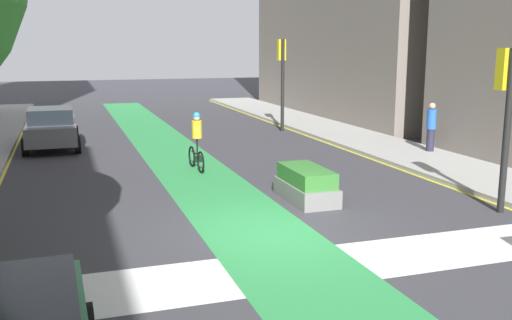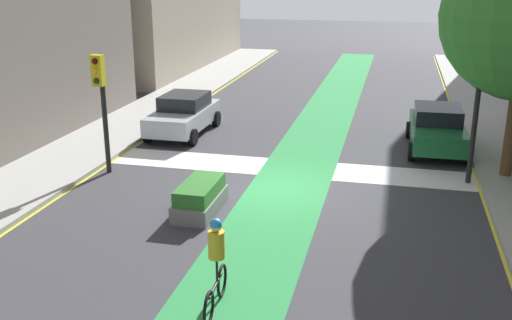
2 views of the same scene
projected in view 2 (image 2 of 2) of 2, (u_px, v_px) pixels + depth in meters
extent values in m
plane|color=#38383D|center=(276.00, 189.00, 17.84)|extent=(120.00, 120.00, 0.00)
cube|color=#2D8C47|center=(287.00, 189.00, 17.76)|extent=(2.40, 60.00, 0.01)
cube|color=silver|center=(288.00, 168.00, 19.69)|extent=(12.00, 1.80, 0.01)
cube|color=yellow|center=(487.00, 206.00, 16.52)|extent=(0.16, 60.00, 0.01)
cube|color=#9E9E99|center=(52.00, 168.00, 19.47)|extent=(3.00, 60.00, 0.15)
cube|color=yellow|center=(94.00, 173.00, 19.16)|extent=(0.16, 60.00, 0.01)
cylinder|color=black|center=(105.00, 115.00, 18.71)|extent=(0.16, 0.16, 3.82)
cube|color=gold|center=(98.00, 70.00, 18.08)|extent=(0.35, 0.28, 0.95)
sphere|color=#3F0A0A|center=(95.00, 61.00, 17.86)|extent=(0.20, 0.20, 0.20)
sphere|color=yellow|center=(96.00, 71.00, 17.95)|extent=(0.20, 0.20, 0.20)
sphere|color=#0C3814|center=(97.00, 81.00, 18.04)|extent=(0.20, 0.20, 0.20)
cylinder|color=black|center=(476.00, 111.00, 17.64)|extent=(0.16, 0.16, 4.55)
cube|color=gold|center=(484.00, 51.00, 16.90)|extent=(0.35, 0.28, 0.95)
sphere|color=#3F0A0A|center=(486.00, 41.00, 16.68)|extent=(0.20, 0.20, 0.20)
sphere|color=yellow|center=(485.00, 52.00, 16.78)|extent=(0.20, 0.20, 0.20)
sphere|color=#0C3814|center=(484.00, 62.00, 16.87)|extent=(0.20, 0.20, 0.20)
cube|color=#B2B7BF|center=(183.00, 117.00, 23.53)|extent=(1.82, 4.21, 0.70)
cube|color=black|center=(185.00, 101.00, 23.52)|extent=(1.61, 2.01, 0.55)
cylinder|color=black|center=(193.00, 137.00, 22.08)|extent=(0.22, 0.64, 0.64)
cylinder|color=black|center=(148.00, 134.00, 22.48)|extent=(0.22, 0.64, 0.64)
cylinder|color=black|center=(216.00, 119.00, 24.80)|extent=(0.22, 0.64, 0.64)
cylinder|color=black|center=(176.00, 116.00, 25.20)|extent=(0.22, 0.64, 0.64)
cube|color=#196033|center=(437.00, 132.00, 21.44)|extent=(1.88, 4.23, 0.70)
cube|color=black|center=(438.00, 114.00, 21.43)|extent=(1.64, 2.03, 0.55)
cylinder|color=black|center=(466.00, 155.00, 20.00)|extent=(0.23, 0.64, 0.64)
cylinder|color=black|center=(412.00, 152.00, 20.36)|extent=(0.23, 0.64, 0.64)
cylinder|color=black|center=(457.00, 132.00, 22.73)|extent=(0.23, 0.64, 0.64)
cylinder|color=black|center=(409.00, 130.00, 23.09)|extent=(0.23, 0.64, 0.64)
torus|color=black|center=(209.00, 309.00, 10.95)|extent=(0.10, 0.68, 0.68)
torus|color=black|center=(222.00, 281.00, 11.93)|extent=(0.10, 0.68, 0.68)
cylinder|color=black|center=(215.00, 286.00, 11.38)|extent=(0.11, 0.95, 0.06)
cylinder|color=black|center=(217.00, 269.00, 11.44)|extent=(0.05, 0.05, 0.50)
cylinder|color=gold|center=(216.00, 245.00, 11.28)|extent=(0.32, 0.32, 0.55)
sphere|color=beige|center=(216.00, 226.00, 11.16)|extent=(0.22, 0.22, 0.22)
sphere|color=#268CCC|center=(216.00, 224.00, 11.15)|extent=(0.23, 0.23, 0.23)
cylinder|color=brown|center=(512.00, 126.00, 18.11)|extent=(0.36, 0.36, 3.13)
cube|color=slate|center=(200.00, 204.00, 16.09)|extent=(0.99, 2.13, 0.45)
cube|color=#33722D|center=(200.00, 189.00, 15.96)|extent=(0.89, 1.91, 0.40)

